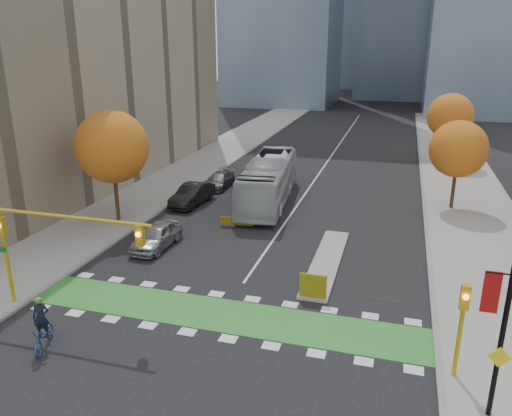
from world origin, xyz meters
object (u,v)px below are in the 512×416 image
Objects in this scene: bus at (268,180)px; parked_car_b at (192,195)px; cyclist at (43,331)px; hazard_board at (313,286)px; tree_east_far at (450,117)px; tree_west at (112,147)px; traffic_signal_west at (47,236)px; tree_east_near at (458,149)px; traffic_signal_east at (462,318)px; parked_car_a at (156,236)px; banner_lamppost at (508,302)px; parked_car_c at (219,180)px.

bus is 6.37m from parked_car_b.
hazard_board is at bearing 15.59° from cyclist.
tree_east_far is 29.68m from parked_car_b.
tree_west reaches higher than traffic_signal_west.
bus is (-14.51, -2.28, -3.00)m from tree_east_near.
parked_car_b is (-20.83, -20.68, -4.39)m from tree_east_far.
tree_east_far is 38.64m from traffic_signal_east.
tree_east_near is 21.24m from parked_car_b.
tree_east_far is at bearing 87.03° from traffic_signal_east.
tree_west is 7.91m from parked_car_a.
traffic_signal_west is 3.44× the size of cyclist.
cyclist is at bearing -126.11° from tree_east_near.
tree_east_near is at bearing 37.50° from parked_car_a.
traffic_signal_east is 0.88× the size of parked_car_a.
banner_lamppost is 1.61× the size of parked_car_b.
traffic_signal_west is at bearing -131.52° from tree_east_near.
traffic_signal_east reaches higher than parked_car_c.
tree_east_near is at bearing -2.03° from parked_car_c.
banner_lamppost is at bearing -28.71° from parked_car_a.
cyclist reaches higher than parked_car_a.
banner_lamppost is 3.34× the size of cyclist.
traffic_signal_west is at bearing 98.16° from cyclist.
tree_west is 1.77× the size of parked_car_c.
traffic_signal_west is at bearing -71.98° from tree_west.
banner_lamppost is 18.36m from cyclist.
traffic_signal_west reaches higher than hazard_board.
tree_west is at bearing -133.30° from tree_east_far.
parked_car_b is at bearing 91.28° from traffic_signal_west.
banner_lamppost is 1.77× the size of parked_car_a.
traffic_signal_east is 24.06m from bus.
tree_east_near is 20.44m from parked_car_c.
parked_car_a is at bearing -123.20° from tree_east_far.
cyclist is 23.36m from bus.
parked_car_a is at bearing -117.10° from bus.
parked_car_b reaches higher than parked_car_c.
tree_east_near is 0.92× the size of tree_east_far.
hazard_board is at bearing -18.83° from parked_car_a.
parked_car_c is (-0.06, 23.28, -3.36)m from traffic_signal_west.
tree_west is 27.63m from banner_lamppost.
parked_car_b is at bearing 55.40° from tree_west.
banner_lamppost is (19.43, -1.99, 0.58)m from traffic_signal_west.
tree_east_near reaches higher than parked_car_c.
parked_car_b is at bearing 133.21° from hazard_board.
parked_car_b is (-19.83, 19.83, -3.76)m from banner_lamppost.
banner_lamppost is at bearing -91.17° from tree_east_near.
parked_car_c is (-1.04, 14.50, -0.12)m from parked_car_a.
parked_car_a is (-19.45, -29.72, -4.45)m from tree_east_far.
tree_east_near is (8.00, 17.80, 4.06)m from hazard_board.
hazard_board is 0.30× the size of parked_car_a.
banner_lamppost reaches higher than tree_west.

